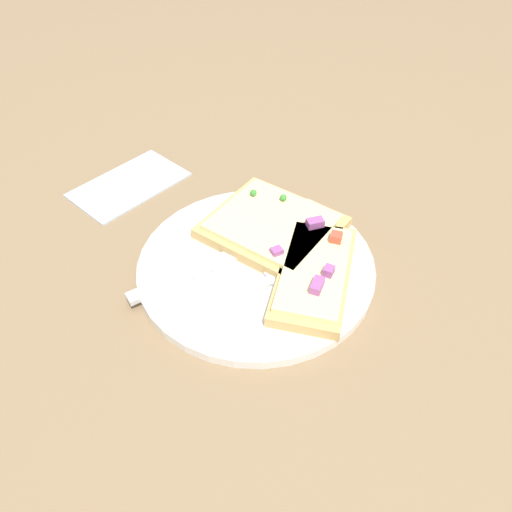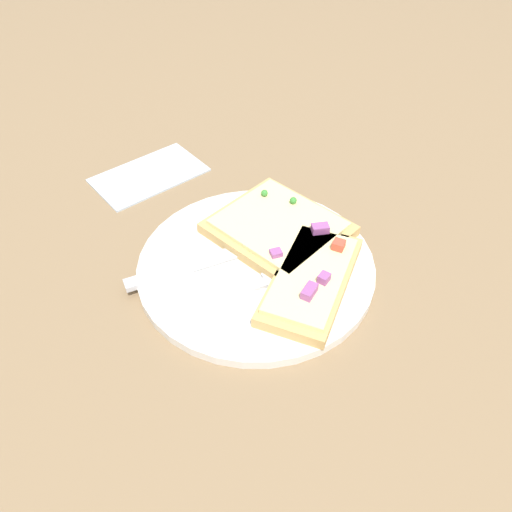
% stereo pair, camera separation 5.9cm
% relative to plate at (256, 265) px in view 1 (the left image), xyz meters
% --- Properties ---
extents(ground_plane, '(4.00, 4.00, 0.00)m').
position_rel_plate_xyz_m(ground_plane, '(0.00, 0.00, -0.01)').
color(ground_plane, '#7F6647').
extents(plate, '(0.28, 0.28, 0.01)m').
position_rel_plate_xyz_m(plate, '(0.00, 0.00, 0.00)').
color(plate, silver).
rests_on(plate, ground).
extents(fork, '(0.21, 0.07, 0.01)m').
position_rel_plate_xyz_m(fork, '(-0.03, -0.03, 0.01)').
color(fork, '#B7B7BC').
rests_on(fork, plate).
extents(knife, '(0.20, 0.07, 0.01)m').
position_rel_plate_xyz_m(knife, '(-0.06, 0.04, 0.01)').
color(knife, '#B7B7BC').
rests_on(knife, plate).
extents(pizza_slice_main, '(0.16, 0.17, 0.03)m').
position_rel_plate_xyz_m(pizza_slice_main, '(0.05, 0.02, 0.02)').
color(pizza_slice_main, tan).
rests_on(pizza_slice_main, plate).
extents(pizza_slice_corner, '(0.18, 0.15, 0.03)m').
position_rel_plate_xyz_m(pizza_slice_corner, '(0.03, -0.07, 0.02)').
color(pizza_slice_corner, tan).
rests_on(pizza_slice_corner, plate).
extents(crumb_scatter, '(0.10, 0.10, 0.01)m').
position_rel_plate_xyz_m(crumb_scatter, '(0.01, 0.02, 0.01)').
color(crumb_scatter, tan).
rests_on(crumb_scatter, plate).
extents(napkin, '(0.16, 0.10, 0.01)m').
position_rel_plate_xyz_m(napkin, '(0.00, 0.25, -0.00)').
color(napkin, silver).
rests_on(napkin, ground).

